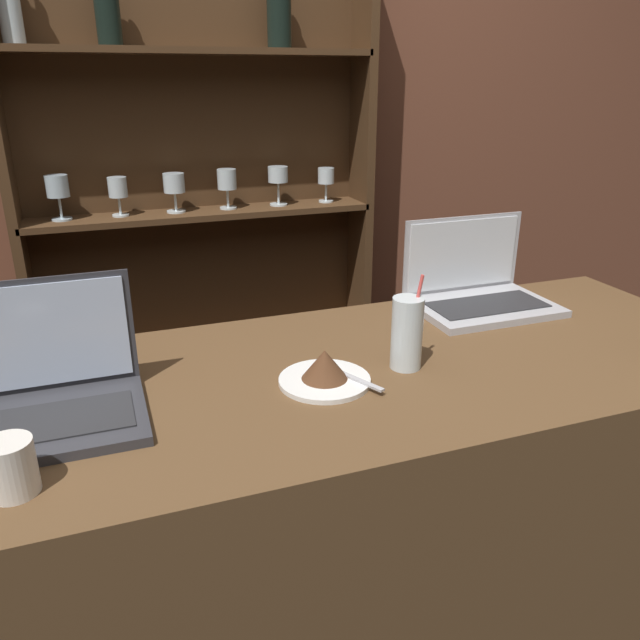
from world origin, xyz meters
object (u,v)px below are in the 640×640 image
(water_glass, at_px, (407,333))
(coffee_cup, at_px, (11,467))
(laptop_far, at_px, (477,289))
(cake_plate, at_px, (325,371))
(laptop_near, at_px, (54,390))

(water_glass, height_order, coffee_cup, water_glass)
(laptop_far, distance_m, cake_plate, 0.60)
(laptop_near, xyz_separation_m, water_glass, (0.67, -0.03, 0.03))
(cake_plate, height_order, water_glass, water_glass)
(cake_plate, bearing_deg, coffee_cup, -162.58)
(laptop_far, bearing_deg, laptop_near, -166.90)
(water_glass, bearing_deg, laptop_far, 37.92)
(laptop_far, height_order, coffee_cup, laptop_far)
(laptop_near, bearing_deg, water_glass, -2.83)
(laptop_near, xyz_separation_m, laptop_far, (1.02, 0.24, -0.00))
(laptop_far, distance_m, water_glass, 0.44)
(laptop_near, distance_m, coffee_cup, 0.22)
(coffee_cup, bearing_deg, laptop_near, 76.21)
(water_glass, bearing_deg, cake_plate, -176.64)
(cake_plate, height_order, coffee_cup, coffee_cup)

